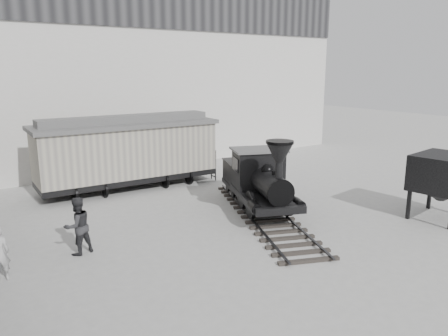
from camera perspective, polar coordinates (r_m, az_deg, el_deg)
ground at (r=14.11m, az=6.92°, el=-11.58°), size 90.00×90.00×0.00m
north_wall at (r=25.96m, az=-15.82°, el=11.85°), size 34.00×2.51×11.00m
locomotive at (r=18.02m, az=4.77°, el=-2.02°), size 5.31×9.23×3.24m
boxcar at (r=21.80m, az=-12.48°, el=2.23°), size 8.94×3.16×3.61m
visitor_b at (r=14.71m, az=-18.58°, el=-7.19°), size 1.06×0.91×1.88m
coal_hopper at (r=19.01m, az=26.67°, el=-1.09°), size 2.59×2.22×2.57m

